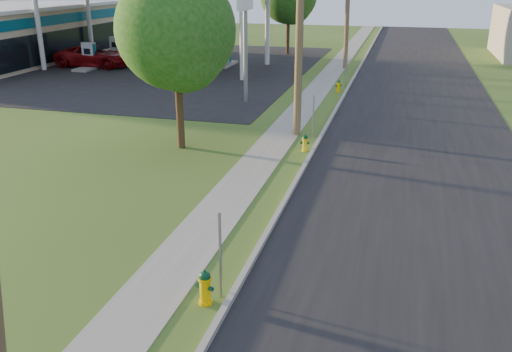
# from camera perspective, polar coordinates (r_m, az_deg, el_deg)

# --- Properties ---
(road) EXTENTS (8.00, 120.00, 0.02)m
(road) POSITION_cam_1_polar(r_m,az_deg,el_deg) (16.71, 16.97, -3.55)
(road) COLOR black
(road) RESTS_ON ground
(curb) EXTENTS (0.15, 120.00, 0.15)m
(curb) POSITION_cam_1_polar(r_m,az_deg,el_deg) (16.94, 3.40, -2.05)
(curb) COLOR gray
(curb) RESTS_ON ground
(sidewalk) EXTENTS (1.50, 120.00, 0.03)m
(sidewalk) POSITION_cam_1_polar(r_m,az_deg,el_deg) (17.37, -2.26, -1.66)
(sidewalk) COLOR gray
(sidewalk) RESTS_ON ground
(forecourt) EXTENTS (26.00, 28.00, 0.02)m
(forecourt) POSITION_cam_1_polar(r_m,az_deg,el_deg) (42.68, -12.67, 11.23)
(forecourt) COLOR black
(forecourt) RESTS_ON ground
(utility_pole_mid) EXTENTS (1.40, 0.32, 9.80)m
(utility_pole_mid) POSITION_cam_1_polar(r_m,az_deg,el_deg) (22.78, 4.65, 16.41)
(utility_pole_mid) COLOR brown
(utility_pole_mid) RESTS_ON ground
(utility_pole_far) EXTENTS (1.40, 0.32, 9.50)m
(utility_pole_far) POSITION_cam_1_polar(r_m,az_deg,el_deg) (40.59, 9.64, 17.79)
(utility_pole_far) COLOR brown
(utility_pole_far) RESTS_ON ground
(sign_post_near) EXTENTS (0.05, 0.04, 2.00)m
(sign_post_near) POSITION_cam_1_polar(r_m,az_deg,el_deg) (11.55, -3.77, -8.40)
(sign_post_near) COLOR gray
(sign_post_near) RESTS_ON ground
(sign_post_mid) EXTENTS (0.05, 0.04, 2.00)m
(sign_post_mid) POSITION_cam_1_polar(r_m,az_deg,el_deg) (22.31, 6.03, 5.96)
(sign_post_mid) COLOR gray
(sign_post_mid) RESTS_ON ground
(sign_post_far) EXTENTS (0.05, 0.04, 2.00)m
(sign_post_far) POSITION_cam_1_polar(r_m,az_deg,el_deg) (34.16, 9.46, 10.90)
(sign_post_far) COLOR gray
(sign_post_far) RESTS_ON ground
(fuel_pump_nw) EXTENTS (1.20, 3.20, 1.90)m
(fuel_pump_nw) POSITION_cam_1_polar(r_m,az_deg,el_deg) (42.09, -17.09, 11.69)
(fuel_pump_nw) COLOR gray
(fuel_pump_nw) RESTS_ON ground
(fuel_pump_ne) EXTENTS (1.20, 3.20, 1.90)m
(fuel_pump_ne) POSITION_cam_1_polar(r_m,az_deg,el_deg) (38.14, -5.26, 11.65)
(fuel_pump_ne) COLOR gray
(fuel_pump_ne) RESTS_ON ground
(fuel_pump_sw) EXTENTS (1.20, 3.20, 1.90)m
(fuel_pump_sw) POSITION_cam_1_polar(r_m,az_deg,el_deg) (45.50, -14.43, 12.55)
(fuel_pump_sw) COLOR gray
(fuel_pump_sw) RESTS_ON ground
(fuel_pump_se) EXTENTS (1.20, 3.20, 1.90)m
(fuel_pump_se) POSITION_cam_1_polar(r_m,az_deg,el_deg) (41.87, -3.34, 12.50)
(fuel_pump_se) COLOR gray
(fuel_pump_se) RESTS_ON ground
(convenience_store) EXTENTS (10.40, 22.40, 4.25)m
(convenience_store) POSITION_cam_1_polar(r_m,az_deg,el_deg) (48.47, -24.82, 13.49)
(convenience_store) COLOR tan
(convenience_store) RESTS_ON ground
(tree_verge) EXTENTS (4.52, 4.52, 6.85)m
(tree_verge) POSITION_cam_1_polar(r_m,az_deg,el_deg) (21.06, -8.25, 14.45)
(tree_verge) COLOR #362718
(tree_verge) RESTS_ON ground
(tree_back) EXTENTS (4.18, 4.18, 6.34)m
(tree_back) POSITION_cam_1_polar(r_m,az_deg,el_deg) (59.87, -24.02, 16.51)
(tree_back) COLOR #362718
(tree_back) RESTS_ON ground
(hydrant_near) EXTENTS (0.42, 0.37, 0.81)m
(hydrant_near) POSITION_cam_1_polar(r_m,az_deg,el_deg) (11.66, -5.39, -11.57)
(hydrant_near) COLOR #E7AF00
(hydrant_near) RESTS_ON ground
(hydrant_mid) EXTENTS (0.35, 0.32, 0.69)m
(hydrant_mid) POSITION_cam_1_polar(r_m,az_deg,el_deg) (21.35, 5.18, 3.48)
(hydrant_mid) COLOR yellow
(hydrant_mid) RESTS_ON ground
(hydrant_far) EXTENTS (0.38, 0.34, 0.74)m
(hydrant_far) POSITION_cam_1_polar(r_m,az_deg,el_deg) (32.64, 8.68, 9.36)
(hydrant_far) COLOR #F7CB00
(hydrant_far) RESTS_ON ground
(car_red) EXTENTS (5.79, 2.77, 1.60)m
(car_red) POSITION_cam_1_polar(r_m,az_deg,el_deg) (42.93, -16.63, 12.00)
(car_red) COLOR maroon
(car_red) RESTS_ON ground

